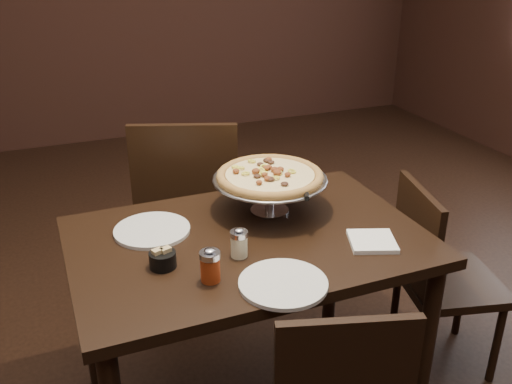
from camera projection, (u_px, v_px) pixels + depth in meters
name	position (u px, v px, depth m)	size (l,w,h in m)	color
room	(282.00, 48.00, 1.79)	(6.04, 7.04, 2.84)	black
dining_table	(248.00, 261.00, 2.03)	(1.22, 0.82, 0.76)	black
pizza_stand	(270.00, 176.00, 2.11)	(0.43, 0.43, 0.18)	#B8B8BF
parmesan_shaker	(239.00, 243.00, 1.85)	(0.06, 0.06, 0.10)	beige
pepper_flake_shaker	(210.00, 265.00, 1.72)	(0.06, 0.06, 0.11)	maroon
packet_caddy	(163.00, 259.00, 1.80)	(0.09, 0.09, 0.07)	black
napkin_stack	(372.00, 241.00, 1.94)	(0.15, 0.15, 0.02)	white
plate_left	(152.00, 230.00, 2.02)	(0.27, 0.27, 0.01)	silver
plate_near	(283.00, 284.00, 1.71)	(0.27, 0.27, 0.01)	silver
serving_spatula	(306.00, 193.00, 1.99)	(0.14, 0.14, 0.02)	#B8B8BF
chair_far	(189.00, 208.00, 2.70)	(0.60, 0.60, 1.00)	black
chair_side	(437.00, 272.00, 2.35)	(0.47, 0.47, 0.84)	black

